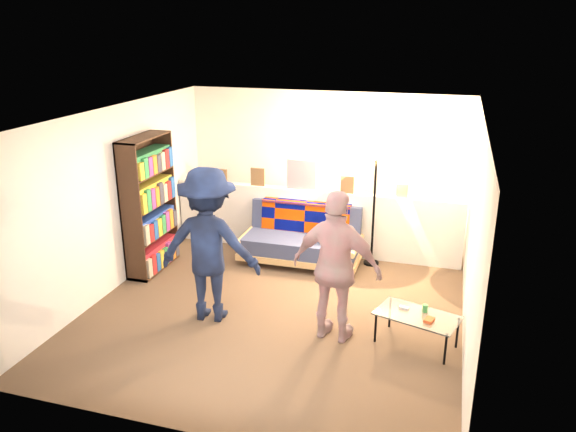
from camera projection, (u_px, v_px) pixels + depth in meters
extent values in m
plane|color=brown|center=(279.00, 303.00, 7.16)|extent=(5.00, 5.00, 0.00)
cube|color=silver|center=(325.00, 166.00, 9.03)|extent=(4.50, 0.10, 2.40)
cube|color=silver|center=(116.00, 199.00, 7.38)|extent=(0.10, 5.00, 2.40)
cube|color=silver|center=(474.00, 234.00, 6.16)|extent=(0.10, 5.00, 2.40)
cube|color=white|center=(278.00, 115.00, 6.38)|extent=(4.50, 5.00, 0.10)
cube|color=silver|center=(314.00, 221.00, 8.63)|extent=(4.45, 0.15, 1.00)
cube|color=brown|center=(222.00, 176.00, 8.82)|extent=(0.18, 0.02, 0.22)
cube|color=brown|center=(258.00, 177.00, 8.65)|extent=(0.22, 0.02, 0.28)
cube|color=silver|center=(301.00, 175.00, 8.43)|extent=(0.45, 0.02, 0.45)
cube|color=brown|center=(347.00, 185.00, 8.27)|extent=(0.20, 0.02, 0.26)
cube|color=brown|center=(402.00, 191.00, 8.06)|extent=(0.16, 0.02, 0.20)
cube|color=tan|center=(300.00, 254.00, 8.33)|extent=(1.77, 0.79, 0.09)
cube|color=#343E5F|center=(300.00, 245.00, 8.24)|extent=(1.68, 0.65, 0.22)
cube|color=#343E5F|center=(306.00, 220.00, 8.46)|extent=(1.68, 0.22, 0.53)
cylinder|color=tan|center=(247.00, 234.00, 8.48)|extent=(0.08, 0.79, 0.08)
cylinder|color=tan|center=(357.00, 246.00, 8.03)|extent=(0.08, 0.79, 0.08)
cube|color=#040E68|center=(305.00, 221.00, 8.39)|extent=(1.35, 0.10, 0.48)
cube|color=#040E68|center=(307.00, 202.00, 8.42)|extent=(1.35, 0.23, 0.03)
sphere|color=orange|center=(328.00, 232.00, 8.04)|extent=(0.28, 0.28, 0.28)
cube|color=black|center=(139.00, 204.00, 7.92)|extent=(0.02, 0.97, 1.94)
cube|color=black|center=(131.00, 215.00, 7.45)|extent=(0.32, 0.02, 1.94)
cube|color=black|center=(165.00, 195.00, 8.31)|extent=(0.32, 0.02, 1.94)
cube|color=black|center=(143.00, 137.00, 7.57)|extent=(0.32, 0.97, 0.02)
cube|color=black|center=(154.00, 266.00, 8.19)|extent=(0.32, 0.97, 0.04)
cube|color=black|center=(152.00, 235.00, 8.03)|extent=(0.32, 0.93, 0.02)
cube|color=black|center=(149.00, 205.00, 7.88)|extent=(0.32, 0.93, 0.02)
cube|color=black|center=(146.00, 174.00, 7.74)|extent=(0.32, 0.93, 0.02)
cube|color=red|center=(155.00, 254.00, 8.12)|extent=(0.24, 0.91, 0.32)
cube|color=#2546A3|center=(152.00, 224.00, 7.97)|extent=(0.24, 0.91, 0.30)
cube|color=gold|center=(149.00, 193.00, 7.82)|extent=(0.24, 0.91, 0.32)
cube|color=#2C7B46|center=(147.00, 161.00, 7.67)|extent=(0.24, 0.91, 0.30)
cylinder|color=black|center=(376.00, 328.00, 6.25)|extent=(0.03, 0.03, 0.35)
cylinder|color=black|center=(445.00, 350.00, 5.83)|extent=(0.03, 0.03, 0.35)
cylinder|color=black|center=(390.00, 313.00, 6.56)|extent=(0.03, 0.03, 0.35)
cylinder|color=black|center=(457.00, 333.00, 6.14)|extent=(0.03, 0.03, 0.35)
cube|color=silver|center=(417.00, 315.00, 6.14)|extent=(0.99, 0.73, 0.02)
cube|color=silver|center=(404.00, 308.00, 6.26)|extent=(0.11, 0.07, 0.03)
cube|color=#DA5326|center=(429.00, 320.00, 5.99)|extent=(0.12, 0.14, 0.04)
cylinder|color=#3F994E|center=(425.00, 308.00, 6.18)|extent=(0.08, 0.08, 0.09)
cylinder|color=black|center=(371.00, 263.00, 8.34)|extent=(0.23, 0.23, 0.03)
cylinder|color=black|center=(374.00, 213.00, 8.08)|extent=(0.03, 0.03, 1.59)
sphere|color=#FFC672|center=(368.00, 168.00, 7.94)|extent=(0.13, 0.13, 0.13)
sphere|color=#FFC672|center=(385.00, 166.00, 7.79)|extent=(0.13, 0.13, 0.13)
sphere|color=#FFC672|center=(379.00, 158.00, 7.92)|extent=(0.13, 0.13, 0.13)
imported|color=black|center=(209.00, 245.00, 6.56)|extent=(1.27, 0.81, 1.86)
imported|color=pink|center=(337.00, 267.00, 6.12)|extent=(1.07, 0.58, 1.74)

